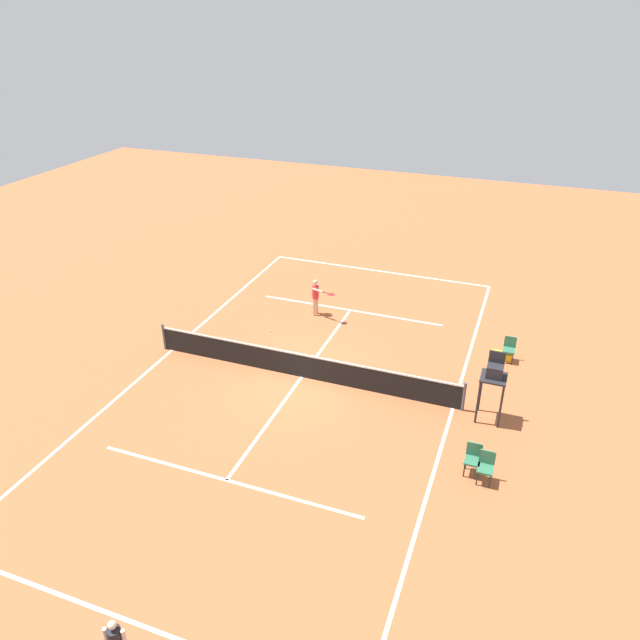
{
  "coord_description": "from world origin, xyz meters",
  "views": [
    {
      "loc": [
        -6.99,
        16.86,
        11.95
      ],
      "look_at": [
        0.39,
        -2.91,
        0.8
      ],
      "focal_mm": 33.93,
      "sensor_mm": 36.0,
      "label": 1
    }
  ],
  "objects": [
    {
      "name": "umpire_chair",
      "position": [
        -6.55,
        0.15,
        1.61
      ],
      "size": [
        0.8,
        0.8,
        2.41
      ],
      "color": "#232328",
      "rests_on": "ground"
    },
    {
      "name": "courtside_chair_near",
      "position": [
        -6.41,
        2.91,
        0.53
      ],
      "size": [
        0.44,
        0.46,
        0.95
      ],
      "color": "#262626",
      "rests_on": "ground"
    },
    {
      "name": "player_serving",
      "position": [
        1.24,
        -4.76,
        0.95
      ],
      "size": [
        1.19,
        0.83,
        1.61
      ],
      "rotation": [
        0.0,
        0.0,
        1.3
      ],
      "color": "#D8A884",
      "rests_on": "ground"
    },
    {
      "name": "ground_plane",
      "position": [
        0.0,
        0.0,
        0.0
      ],
      "size": [
        60.0,
        60.0,
        0.0
      ],
      "primitive_type": "plane",
      "color": "#AD5933"
    },
    {
      "name": "courtside_chair_mid",
      "position": [
        -6.82,
        -3.76,
        0.53
      ],
      "size": [
        0.44,
        0.46,
        0.95
      ],
      "color": "#262626",
      "rests_on": "ground"
    },
    {
      "name": "equipment_bag",
      "position": [
        -6.59,
        -3.75,
        0.15
      ],
      "size": [
        0.76,
        0.32,
        0.3
      ],
      "primitive_type": "cube",
      "color": "yellow",
      "rests_on": "ground"
    },
    {
      "name": "court_lines",
      "position": [
        0.0,
        0.0,
        0.0
      ],
      "size": [
        10.93,
        20.68,
        0.01
      ],
      "color": "white",
      "rests_on": "ground"
    },
    {
      "name": "tennis_ball",
      "position": [
        2.48,
        -2.66,
        0.03
      ],
      "size": [
        0.07,
        0.07,
        0.07
      ],
      "primitive_type": "sphere",
      "color": "#CCE033",
      "rests_on": "ground"
    },
    {
      "name": "courtside_chair_far",
      "position": [
        -6.79,
        3.13,
        0.53
      ],
      "size": [
        0.44,
        0.46,
        0.95
      ],
      "color": "#262626",
      "rests_on": "ground"
    },
    {
      "name": "tennis_net",
      "position": [
        0.0,
        0.0,
        0.5
      ],
      "size": [
        11.53,
        0.1,
        1.07
      ],
      "color": "#4C4C51",
      "rests_on": "ground"
    }
  ]
}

